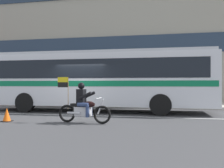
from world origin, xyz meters
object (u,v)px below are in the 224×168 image
object	(u,v)px
motorcycle_with_rider	(84,106)
traffic_cone	(7,115)
transit_bus	(99,77)
fire_hydrant	(128,99)

from	to	relation	value
motorcycle_with_rider	traffic_cone	xyz separation A→B (m)	(-3.13, -0.24, -0.41)
transit_bus	motorcycle_with_rider	distance (m)	4.13
transit_bus	traffic_cone	size ratio (longest dim) A/B	21.89
motorcycle_with_rider	fire_hydrant	world-z (taller)	motorcycle_with_rider
motorcycle_with_rider	traffic_cone	world-z (taller)	motorcycle_with_rider
motorcycle_with_rider	traffic_cone	bearing A→B (deg)	-175.53
transit_bus	fire_hydrant	xyz separation A→B (m)	(1.33, 2.52, -1.37)
motorcycle_with_rider	fire_hydrant	distance (m)	6.51
fire_hydrant	motorcycle_with_rider	bearing A→B (deg)	-98.28
transit_bus	fire_hydrant	world-z (taller)	transit_bus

